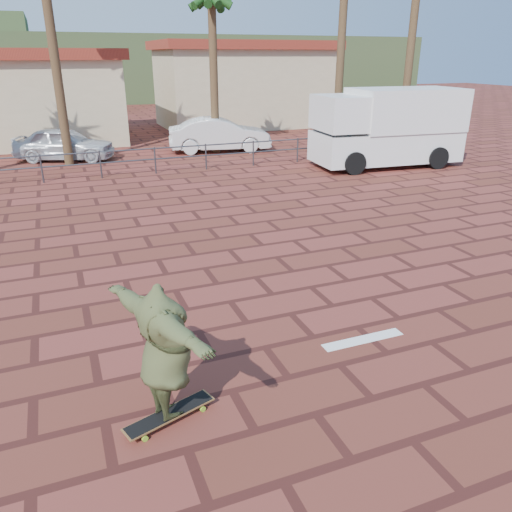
{
  "coord_description": "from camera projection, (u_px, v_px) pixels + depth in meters",
  "views": [
    {
      "loc": [
        -3.43,
        -6.95,
        4.22
      ],
      "look_at": [
        -0.3,
        0.91,
        0.8
      ],
      "focal_mm": 35.0,
      "sensor_mm": 36.0,
      "label": 1
    }
  ],
  "objects": [
    {
      "name": "paint_stripe",
      "position": [
        363.0,
        340.0,
        7.95
      ],
      "size": [
        1.4,
        0.22,
        0.01
      ],
      "primitive_type": "cube",
      "color": "white",
      "rests_on": "ground"
    },
    {
      "name": "guardrail",
      "position": [
        155.0,
        156.0,
        18.82
      ],
      "size": [
        24.06,
        0.06,
        1.0
      ],
      "color": "#47494F",
      "rests_on": "ground"
    },
    {
      "name": "longboard",
      "position": [
        170.0,
        414.0,
        6.16
      ],
      "size": [
        1.21,
        0.62,
        0.12
      ],
      "rotation": [
        0.0,
        0.0,
        0.32
      ],
      "color": "olive",
      "rests_on": "ground"
    },
    {
      "name": "ground",
      "position": [
        291.0,
        314.0,
        8.74
      ],
      "size": [
        120.0,
        120.0,
        0.0
      ],
      "primitive_type": "plane",
      "color": "maroon",
      "rests_on": "ground"
    },
    {
      "name": "skateboarder",
      "position": [
        165.0,
        352.0,
        5.82
      ],
      "size": [
        1.27,
        2.26,
        1.77
      ],
      "primitive_type": "imported",
      "rotation": [
        0.0,
        0.0,
        1.9
      ],
      "color": "#444B28",
      "rests_on": "longboard"
    },
    {
      "name": "car_silver",
      "position": [
        64.0,
        144.0,
        21.21
      ],
      "size": [
        4.41,
        3.01,
        1.39
      ],
      "primitive_type": "imported",
      "rotation": [
        0.0,
        0.0,
        1.2
      ],
      "color": "silver",
      "rests_on": "ground"
    },
    {
      "name": "street_sign",
      "position": [
        417.0,
        117.0,
        22.6
      ],
      "size": [
        0.45,
        0.18,
        2.28
      ],
      "rotation": [
        0.0,
        0.0,
        -0.3
      ],
      "color": "gray",
      "rests_on": "ground"
    },
    {
      "name": "campervan",
      "position": [
        388.0,
        126.0,
        19.88
      ],
      "size": [
        5.98,
        2.95,
        3.0
      ],
      "rotation": [
        0.0,
        0.0,
        -0.08
      ],
      "color": "white",
      "rests_on": "ground"
    },
    {
      "name": "car_white",
      "position": [
        220.0,
        135.0,
        23.17
      ],
      "size": [
        4.89,
        2.52,
        1.54
      ],
      "primitive_type": "imported",
      "rotation": [
        0.0,
        0.0,
        1.37
      ],
      "color": "silver",
      "rests_on": "ground"
    },
    {
      "name": "hill_front",
      "position": [
        80.0,
        68.0,
        50.69
      ],
      "size": [
        70.0,
        18.0,
        6.0
      ],
      "primitive_type": "cube",
      "color": "#384C28",
      "rests_on": "ground"
    },
    {
      "name": "building_east",
      "position": [
        243.0,
        84.0,
        31.21
      ],
      "size": [
        10.6,
        6.6,
        5.0
      ],
      "color": "beige",
      "rests_on": "ground"
    },
    {
      "name": "palm_center",
      "position": [
        212.0,
        0.0,
        20.91
      ],
      "size": [
        2.4,
        2.4,
        7.75
      ],
      "color": "brown",
      "rests_on": "ground"
    }
  ]
}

